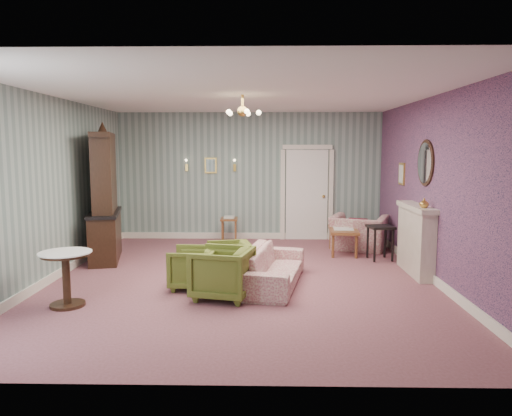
{
  "coord_description": "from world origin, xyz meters",
  "views": [
    {
      "loc": [
        0.36,
        -7.5,
        2.07
      ],
      "look_at": [
        0.2,
        0.4,
        1.1
      ],
      "focal_mm": 33.66,
      "sensor_mm": 36.0,
      "label": 1
    }
  ],
  "objects_px": {
    "olive_chair_b": "(193,266)",
    "coffee_table": "(343,241)",
    "olive_chair_a": "(222,270)",
    "side_table_black": "(380,243)",
    "sofa_chintz": "(272,261)",
    "wingback_chair": "(359,227)",
    "pedestal_table": "(66,279)",
    "olive_chair_c": "(229,259)",
    "dresser": "(104,193)",
    "fireplace": "(416,239)"
  },
  "relations": [
    {
      "from": "olive_chair_b",
      "to": "coffee_table",
      "type": "distance_m",
      "value": 3.6
    },
    {
      "from": "olive_chair_a",
      "to": "side_table_black",
      "type": "height_order",
      "value": "olive_chair_a"
    },
    {
      "from": "sofa_chintz",
      "to": "coffee_table",
      "type": "height_order",
      "value": "sofa_chintz"
    },
    {
      "from": "wingback_chair",
      "to": "side_table_black",
      "type": "xyz_separation_m",
      "value": [
        0.21,
        -0.96,
        -0.15
      ]
    },
    {
      "from": "pedestal_table",
      "to": "sofa_chintz",
      "type": "bearing_deg",
      "value": 21.13
    },
    {
      "from": "pedestal_table",
      "to": "olive_chair_c",
      "type": "bearing_deg",
      "value": 32.85
    },
    {
      "from": "olive_chair_b",
      "to": "dresser",
      "type": "bearing_deg",
      "value": -130.52
    },
    {
      "from": "fireplace",
      "to": "sofa_chintz",
      "type": "bearing_deg",
      "value": -162.96
    },
    {
      "from": "olive_chair_b",
      "to": "pedestal_table",
      "type": "distance_m",
      "value": 1.78
    },
    {
      "from": "olive_chair_b",
      "to": "sofa_chintz",
      "type": "relative_size",
      "value": 0.35
    },
    {
      "from": "side_table_black",
      "to": "sofa_chintz",
      "type": "bearing_deg",
      "value": -140.14
    },
    {
      "from": "dresser",
      "to": "pedestal_table",
      "type": "relative_size",
      "value": 3.39
    },
    {
      "from": "olive_chair_c",
      "to": "coffee_table",
      "type": "relative_size",
      "value": 0.68
    },
    {
      "from": "sofa_chintz",
      "to": "pedestal_table",
      "type": "distance_m",
      "value": 2.93
    },
    {
      "from": "fireplace",
      "to": "olive_chair_a",
      "type": "bearing_deg",
      "value": -155.83
    },
    {
      "from": "coffee_table",
      "to": "side_table_black",
      "type": "bearing_deg",
      "value": -43.76
    },
    {
      "from": "dresser",
      "to": "fireplace",
      "type": "bearing_deg",
      "value": -22.71
    },
    {
      "from": "olive_chair_c",
      "to": "olive_chair_a",
      "type": "bearing_deg",
      "value": -14.17
    },
    {
      "from": "olive_chair_a",
      "to": "pedestal_table",
      "type": "distance_m",
      "value": 2.07
    },
    {
      "from": "side_table_black",
      "to": "olive_chair_a",
      "type": "bearing_deg",
      "value": -139.31
    },
    {
      "from": "olive_chair_a",
      "to": "dresser",
      "type": "bearing_deg",
      "value": -120.49
    },
    {
      "from": "pedestal_table",
      "to": "dresser",
      "type": "bearing_deg",
      "value": 98.03
    },
    {
      "from": "olive_chair_c",
      "to": "sofa_chintz",
      "type": "relative_size",
      "value": 0.35
    },
    {
      "from": "olive_chair_b",
      "to": "side_table_black",
      "type": "distance_m",
      "value": 3.74
    },
    {
      "from": "dresser",
      "to": "coffee_table",
      "type": "relative_size",
      "value": 2.54
    },
    {
      "from": "olive_chair_a",
      "to": "fireplace",
      "type": "relative_size",
      "value": 0.56
    },
    {
      "from": "olive_chair_b",
      "to": "coffee_table",
      "type": "relative_size",
      "value": 0.69
    },
    {
      "from": "olive_chair_a",
      "to": "pedestal_table",
      "type": "relative_size",
      "value": 1.06
    },
    {
      "from": "olive_chair_a",
      "to": "coffee_table",
      "type": "distance_m",
      "value": 3.64
    },
    {
      "from": "olive_chair_b",
      "to": "dresser",
      "type": "distance_m",
      "value": 2.81
    },
    {
      "from": "sofa_chintz",
      "to": "coffee_table",
      "type": "xyz_separation_m",
      "value": [
        1.44,
        2.28,
        -0.13
      ]
    },
    {
      "from": "olive_chair_c",
      "to": "coffee_table",
      "type": "bearing_deg",
      "value": 120.99
    },
    {
      "from": "wingback_chair",
      "to": "side_table_black",
      "type": "relative_size",
      "value": 1.66
    },
    {
      "from": "sofa_chintz",
      "to": "dresser",
      "type": "bearing_deg",
      "value": 72.9
    },
    {
      "from": "fireplace",
      "to": "coffee_table",
      "type": "distance_m",
      "value": 1.84
    },
    {
      "from": "pedestal_table",
      "to": "side_table_black",
      "type": "bearing_deg",
      "value": 30.04
    },
    {
      "from": "wingback_chair",
      "to": "coffee_table",
      "type": "distance_m",
      "value": 0.59
    },
    {
      "from": "sofa_chintz",
      "to": "pedestal_table",
      "type": "relative_size",
      "value": 2.63
    },
    {
      "from": "pedestal_table",
      "to": "fireplace",
      "type": "bearing_deg",
      "value": 19.24
    },
    {
      "from": "olive_chair_b",
      "to": "side_table_black",
      "type": "relative_size",
      "value": 1.05
    },
    {
      "from": "pedestal_table",
      "to": "olive_chair_a",
      "type": "bearing_deg",
      "value": 11.12
    },
    {
      "from": "sofa_chintz",
      "to": "wingback_chair",
      "type": "bearing_deg",
      "value": -23.69
    },
    {
      "from": "pedestal_table",
      "to": "olive_chair_b",
      "type": "bearing_deg",
      "value": 29.46
    },
    {
      "from": "dresser",
      "to": "olive_chair_a",
      "type": "bearing_deg",
      "value": -57.05
    },
    {
      "from": "dresser",
      "to": "side_table_black",
      "type": "bearing_deg",
      "value": -12.68
    },
    {
      "from": "olive_chair_a",
      "to": "coffee_table",
      "type": "height_order",
      "value": "olive_chair_a"
    },
    {
      "from": "olive_chair_c",
      "to": "sofa_chintz",
      "type": "xyz_separation_m",
      "value": [
        0.68,
        -0.27,
        0.04
      ]
    },
    {
      "from": "fireplace",
      "to": "side_table_black",
      "type": "xyz_separation_m",
      "value": [
        -0.36,
        0.97,
        -0.25
      ]
    },
    {
      "from": "wingback_chair",
      "to": "fireplace",
      "type": "distance_m",
      "value": 2.01
    },
    {
      "from": "sofa_chintz",
      "to": "wingback_chair",
      "type": "height_order",
      "value": "wingback_chair"
    }
  ]
}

